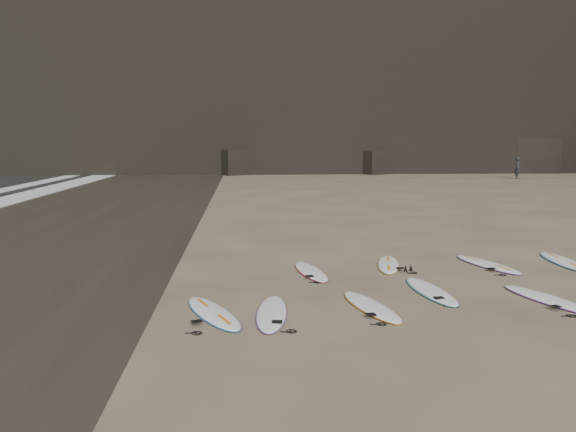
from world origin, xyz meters
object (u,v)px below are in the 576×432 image
Objects in this scene: surfboard_3 at (548,299)px; surfboard_5 at (311,271)px; surfboard_1 at (371,306)px; person_a at (518,168)px; surfboard_11 at (213,312)px; surfboard_0 at (272,313)px; surfboard_8 at (564,261)px; surfboard_6 at (388,264)px; surfboard_2 at (431,291)px; surfboard_7 at (487,264)px.

surfboard_5 is (-4.77, 2.97, -0.00)m from surfboard_3.
person_a is (21.85, 37.15, 0.92)m from surfboard_1.
surfboard_11 is 1.29× the size of person_a.
surfboard_8 is at bearing 31.34° from surfboard_0.
surfboard_11 is (-4.59, -4.00, 0.00)m from surfboard_6.
surfboard_1 is at bearing 165.98° from surfboard_3.
surfboard_8 is 36.80m from person_a.
surfboard_2 is 4.99m from surfboard_11.
surfboard_5 is at bearing -170.10° from surfboard_8.
surfboard_1 is 3.92m from surfboard_3.
surfboard_2 is (1.62, 1.06, 0.00)m from surfboard_1.
surfboard_2 is 2.78m from surfboard_6.
surfboard_2 and surfboard_11 have the same top height.
surfboard_7 is at bearing 28.00° from surfboard_1.
surfboard_6 is (3.44, 4.11, -0.00)m from surfboard_0.
surfboard_8 is 10.38m from surfboard_11.
surfboard_3 is 41.07m from person_a.
surfboard_0 is 0.96× the size of surfboard_2.
surfboard_1 is 4.07m from surfboard_6.
surfboard_8 is 1.05× the size of surfboard_11.
person_a reaches higher than surfboard_3.
surfboard_2 is 1.08× the size of surfboard_6.
surfboard_11 is at bearing -134.57° from surfboard_5.
person_a is at bearing 56.00° from surfboard_2.
surfboard_5 is (-0.86, 3.18, -0.00)m from surfboard_1.
surfboard_3 is at bearing -19.83° from surfboard_11.
surfboard_3 is 7.14m from surfboard_11.
surfboard_5 is at bearing 134.68° from surfboard_2.
surfboard_0 is 1.03× the size of surfboard_5.
surfboard_0 is 1.25× the size of person_a.
surfboard_1 is at bearing -154.17° from surfboard_7.
surfboard_0 is 44.42m from person_a.
person_a reaches higher than surfboard_11.
surfboard_7 is at bearing 69.92° from surfboard_3.
surfboard_8 is at bearing -4.79° from surfboard_5.
surfboard_2 is at bearing -149.62° from surfboard_7.
surfboard_3 reaches higher than surfboard_6.
surfboard_8 is (2.47, 3.55, 0.00)m from surfboard_3.
person_a is (17.76, 33.54, 0.91)m from surfboard_7.
surfboard_0 reaches higher than surfboard_5.
person_a reaches higher than surfboard_8.
surfboard_1 is at bearing -19.86° from surfboard_11.
surfboard_1 is 3.29m from surfboard_5.
surfboard_2 is 1.02× the size of surfboard_3.
surfboard_3 is at bearing -24.93° from surfboard_2.
surfboard_8 reaches higher than surfboard_5.
surfboard_0 is 3.92m from surfboard_2.
surfboard_0 is at bearing 167.55° from surfboard_3.
surfboard_8 is (4.76, 2.71, 0.00)m from surfboard_2.
surfboard_6 is (-0.25, 2.77, -0.00)m from surfboard_2.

